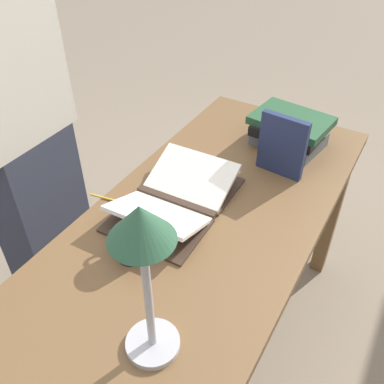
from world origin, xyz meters
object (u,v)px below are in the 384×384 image
Objects in this scene: book_stack_tall at (290,130)px; person_reader at (17,127)px; book_standing_upright at (282,146)px; reading_lamp at (143,251)px; open_book at (176,198)px; pencil at (113,200)px; coffee_mug at (130,242)px.

book_stack_tall is 0.95m from person_reader.
book_standing_upright is 0.52× the size of reading_lamp.
reading_lamp reaches higher than open_book.
book_standing_upright is 0.88m from person_reader.
open_book reaches higher than pencil.
coffee_mug is (-0.20, -0.20, -0.26)m from reading_lamp.
open_book is 0.24× the size of person_reader.
coffee_mug is (0.74, -0.17, -0.01)m from book_stack_tall.
book_standing_upright is 0.78m from reading_lamp.
book_standing_upright is (-0.32, 0.21, 0.08)m from open_book.
book_standing_upright reaches higher than coffee_mug.
coffee_mug is at bearing -13.12° from book_stack_tall.
book_standing_upright reaches higher than pencil.
open_book is 0.54m from book_stack_tall.
open_book is 1.06× the size of reading_lamp.
reading_lamp is at bearing -114.96° from person_reader.
reading_lamp is 0.89m from person_reader.
person_reader is at bearing -52.84° from book_stack_tall.
person_reader is at bearing -114.96° from reading_lamp.
reading_lamp is (0.94, 0.03, 0.24)m from book_stack_tall.
book_stack_tall is (-0.50, 0.18, 0.04)m from open_book.
person_reader is (-0.17, -0.58, 0.10)m from coffee_mug.
book_stack_tall is 0.70× the size of reading_lamp.
person_reader reaches higher than book_stack_tall.
person_reader is at bearing -92.19° from pencil.
reading_lamp reaches higher than book_stack_tall.
open_book is 0.24m from coffee_mug.
open_book is 0.56m from reading_lamp.
book_stack_tall is 0.69m from pencil.
reading_lamp is 0.38m from coffee_mug.
book_stack_tall reaches higher than coffee_mug.
reading_lamp is 2.53× the size of pencil.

